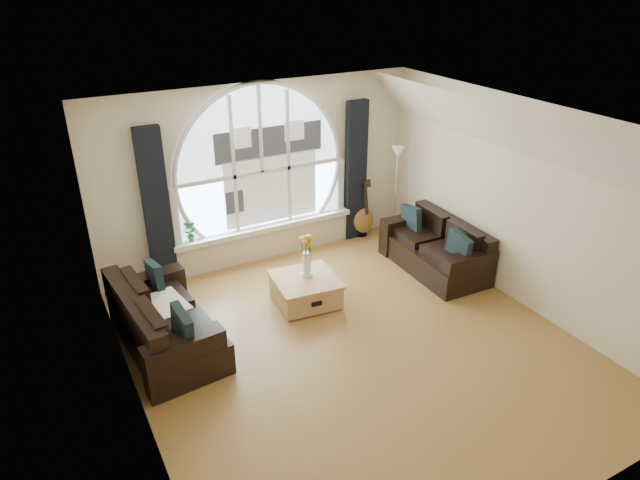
# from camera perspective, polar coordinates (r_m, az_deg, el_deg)

# --- Properties ---
(ground) EXTENTS (5.00, 5.50, 0.01)m
(ground) POSITION_cam_1_polar(r_m,az_deg,el_deg) (6.96, 3.62, -10.69)
(ground) COLOR brown
(ground) RESTS_ON ground
(ceiling) EXTENTS (5.00, 5.50, 0.01)m
(ceiling) POSITION_cam_1_polar(r_m,az_deg,el_deg) (5.76, 4.38, 11.33)
(ceiling) COLOR silver
(ceiling) RESTS_ON ground
(wall_back) EXTENTS (5.00, 0.01, 2.70)m
(wall_back) POSITION_cam_1_polar(r_m,az_deg,el_deg) (8.50, -6.03, 6.66)
(wall_back) COLOR beige
(wall_back) RESTS_ON ground
(wall_front) EXTENTS (5.00, 0.01, 2.70)m
(wall_front) POSITION_cam_1_polar(r_m,az_deg,el_deg) (4.57, 23.29, -14.51)
(wall_front) COLOR beige
(wall_front) RESTS_ON ground
(wall_left) EXTENTS (0.01, 5.50, 2.70)m
(wall_left) POSITION_cam_1_polar(r_m,az_deg,el_deg) (5.48, -18.88, -6.37)
(wall_left) COLOR beige
(wall_left) RESTS_ON ground
(wall_right) EXTENTS (0.01, 5.50, 2.70)m
(wall_right) POSITION_cam_1_polar(r_m,az_deg,el_deg) (7.78, 19.77, 3.31)
(wall_right) COLOR beige
(wall_right) RESTS_ON ground
(attic_slope) EXTENTS (0.92, 5.50, 0.72)m
(attic_slope) POSITION_cam_1_polar(r_m,az_deg,el_deg) (7.25, 19.33, 10.19)
(attic_slope) COLOR silver
(attic_slope) RESTS_ON ground
(arched_window) EXTENTS (2.60, 0.06, 2.15)m
(arched_window) POSITION_cam_1_polar(r_m,az_deg,el_deg) (8.39, -6.03, 8.37)
(arched_window) COLOR silver
(arched_window) RESTS_ON wall_back
(window_sill) EXTENTS (2.90, 0.22, 0.08)m
(window_sill) POSITION_cam_1_polar(r_m,az_deg,el_deg) (8.73, -5.51, 1.27)
(window_sill) COLOR white
(window_sill) RESTS_ON wall_back
(window_frame) EXTENTS (2.76, 0.08, 2.15)m
(window_frame) POSITION_cam_1_polar(r_m,az_deg,el_deg) (8.36, -5.95, 8.32)
(window_frame) COLOR white
(window_frame) RESTS_ON wall_back
(neighbor_house) EXTENTS (1.70, 0.02, 1.50)m
(neighbor_house) POSITION_cam_1_polar(r_m,az_deg,el_deg) (8.47, -5.01, 7.70)
(neighbor_house) COLOR silver
(neighbor_house) RESTS_ON wall_back
(curtain_left) EXTENTS (0.35, 0.12, 2.30)m
(curtain_left) POSITION_cam_1_polar(r_m,az_deg,el_deg) (8.03, -16.17, 3.01)
(curtain_left) COLOR black
(curtain_left) RESTS_ON ground
(curtain_right) EXTENTS (0.35, 0.12, 2.30)m
(curtain_right) POSITION_cam_1_polar(r_m,az_deg,el_deg) (9.16, 3.63, 6.88)
(curtain_right) COLOR black
(curtain_right) RESTS_ON ground
(sofa_left) EXTENTS (1.06, 1.87, 0.79)m
(sofa_left) POSITION_cam_1_polar(r_m,az_deg,el_deg) (6.95, -15.30, -7.73)
(sofa_left) COLOR black
(sofa_left) RESTS_ON ground
(sofa_right) EXTENTS (0.90, 1.72, 0.75)m
(sofa_right) POSITION_cam_1_polar(r_m,az_deg,el_deg) (8.56, 11.56, -0.51)
(sofa_right) COLOR black
(sofa_right) RESTS_ON ground
(coffee_chest) EXTENTS (0.91, 0.91, 0.41)m
(coffee_chest) POSITION_cam_1_polar(r_m,az_deg,el_deg) (7.68, -1.48, -4.93)
(coffee_chest) COLOR #AE804B
(coffee_chest) RESTS_ON ground
(throw_blanket) EXTENTS (0.65, 0.65, 0.10)m
(throw_blanket) POSITION_cam_1_polar(r_m,az_deg,el_deg) (6.99, -15.75, -6.63)
(throw_blanket) COLOR silver
(throw_blanket) RESTS_ON sofa_left
(vase_flowers) EXTENTS (0.24, 0.24, 0.70)m
(vase_flowers) POSITION_cam_1_polar(r_m,az_deg,el_deg) (7.48, -1.36, -0.99)
(vase_flowers) COLOR white
(vase_flowers) RESTS_ON coffee_chest
(floor_lamp) EXTENTS (0.24, 0.24, 1.60)m
(floor_lamp) POSITION_cam_1_polar(r_m,az_deg,el_deg) (9.23, 7.62, 4.54)
(floor_lamp) COLOR #B2B2B2
(floor_lamp) RESTS_ON ground
(guitar) EXTENTS (0.39, 0.29, 1.06)m
(guitar) POSITION_cam_1_polar(r_m,az_deg,el_deg) (9.38, 4.47, 3.26)
(guitar) COLOR brown
(guitar) RESTS_ON ground
(potted_plant) EXTENTS (0.18, 0.13, 0.33)m
(potted_plant) POSITION_cam_1_polar(r_m,az_deg,el_deg) (8.31, -13.01, 0.90)
(potted_plant) COLOR #1E6023
(potted_plant) RESTS_ON window_sill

